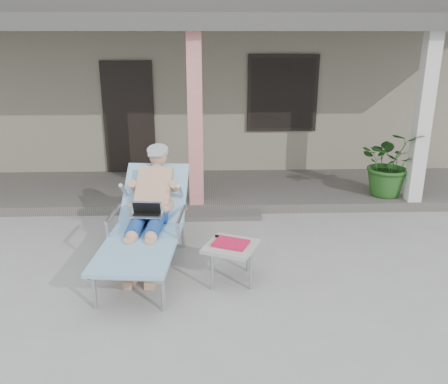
{
  "coord_description": "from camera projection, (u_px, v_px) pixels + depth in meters",
  "views": [
    {
      "loc": [
        0.19,
        -5.0,
        2.75
      ],
      "look_at": [
        0.38,
        0.6,
        0.85
      ],
      "focal_mm": 38.0,
      "sensor_mm": 36.0,
      "label": 1
    }
  ],
  "objects": [
    {
      "name": "ground",
      "position": [
        193.0,
        276.0,
        5.61
      ],
      "size": [
        60.0,
        60.0,
        0.0
      ],
      "primitive_type": "plane",
      "color": "#9E9E99",
      "rests_on": "ground"
    },
    {
      "name": "porch_overhang",
      "position": [
        195.0,
        29.0,
        7.51
      ],
      "size": [
        10.0,
        2.3,
        2.85
      ],
      "color": "silver",
      "rests_on": "porch_deck"
    },
    {
      "name": "house",
      "position": [
        199.0,
        80.0,
        11.23
      ],
      "size": [
        10.4,
        5.4,
        3.3
      ],
      "color": "gray",
      "rests_on": "ground"
    },
    {
      "name": "porch_step",
      "position": [
        197.0,
        216.0,
        7.35
      ],
      "size": [
        2.0,
        0.3,
        0.07
      ],
      "primitive_type": "cube",
      "color": "#605B56",
      "rests_on": "ground"
    },
    {
      "name": "side_table",
      "position": [
        231.0,
        248.0,
        5.41
      ],
      "size": [
        0.71,
        0.71,
        0.48
      ],
      "rotation": [
        0.0,
        0.0,
        -0.41
      ],
      "color": "#B0B0AB",
      "rests_on": "ground"
    },
    {
      "name": "porch_deck",
      "position": [
        198.0,
        190.0,
        8.43
      ],
      "size": [
        10.0,
        2.0,
        0.15
      ],
      "primitive_type": "cube",
      "color": "#605B56",
      "rests_on": "ground"
    },
    {
      "name": "potted_palm",
      "position": [
        391.0,
        163.0,
        7.79
      ],
      "size": [
        1.14,
        1.04,
        1.11
      ],
      "primitive_type": "imported",
      "rotation": [
        0.0,
        0.0,
        -0.19
      ],
      "color": "#26591E",
      "rests_on": "porch_deck"
    },
    {
      "name": "lounger",
      "position": [
        147.0,
        196.0,
        5.69
      ],
      "size": [
        1.01,
        2.24,
        1.42
      ],
      "rotation": [
        0.0,
        0.0,
        -0.09
      ],
      "color": "#B7B7BC",
      "rests_on": "ground"
    }
  ]
}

